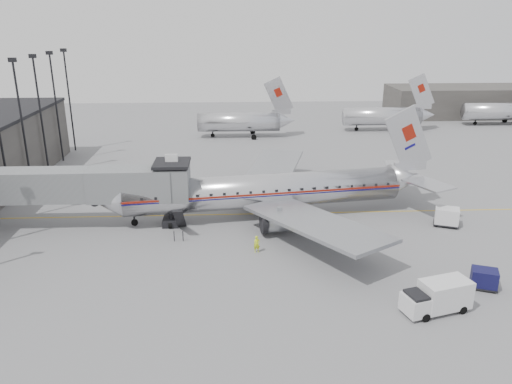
% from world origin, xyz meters
% --- Properties ---
extents(ground, '(160.00, 160.00, 0.00)m').
position_xyz_m(ground, '(0.00, 0.00, 0.00)').
color(ground, slate).
rests_on(ground, ground).
extents(hangar, '(30.00, 12.00, 6.00)m').
position_xyz_m(hangar, '(45.00, 60.00, 3.00)').
color(hangar, '#3C3936').
rests_on(hangar, ground).
extents(apron_line, '(60.00, 0.15, 0.01)m').
position_xyz_m(apron_line, '(3.00, 6.00, 0.01)').
color(apron_line, gold).
rests_on(apron_line, ground).
extents(jet_bridge, '(21.00, 6.20, 7.10)m').
position_xyz_m(jet_bridge, '(-16.66, 3.67, 4.18)').
color(jet_bridge, '#595B5D').
rests_on(jet_bridge, ground).
extents(floodlight_masts, '(0.90, 42.25, 15.25)m').
position_xyz_m(floodlight_masts, '(-27.50, 13.00, 8.36)').
color(floodlight_masts, black).
rests_on(floodlight_masts, ground).
extents(distant_aircraft_near, '(16.39, 3.20, 10.26)m').
position_xyz_m(distant_aircraft_near, '(-1.79, 42.00, 2.73)').
color(distant_aircraft_near, silver).
rests_on(distant_aircraft_near, ground).
extents(distant_aircraft_mid, '(16.39, 3.20, 10.26)m').
position_xyz_m(distant_aircraft_mid, '(24.21, 46.00, 2.73)').
color(distant_aircraft_mid, silver).
rests_on(distant_aircraft_mid, ground).
extents(distant_aircraft_far, '(16.39, 3.20, 10.26)m').
position_xyz_m(distant_aircraft_far, '(48.21, 50.00, 2.73)').
color(distant_aircraft_far, silver).
rests_on(distant_aircraft_far, ground).
extents(airliner, '(34.89, 32.12, 11.07)m').
position_xyz_m(airliner, '(0.69, 5.41, 2.78)').
color(airliner, silver).
rests_on(airliner, ground).
extents(service_van, '(5.13, 3.08, 2.26)m').
position_xyz_m(service_van, '(10.87, -12.97, 1.19)').
color(service_van, silver).
rests_on(service_van, ground).
extents(baggage_cart_navy, '(2.35, 2.09, 1.53)m').
position_xyz_m(baggage_cart_navy, '(15.72, -10.00, 0.81)').
color(baggage_cart_navy, '#0E0E38').
rests_on(baggage_cart_navy, ground).
extents(baggage_cart_white, '(2.80, 2.50, 1.82)m').
position_xyz_m(baggage_cart_white, '(17.82, 2.00, 0.97)').
color(baggage_cart_white, silver).
rests_on(baggage_cart_white, ground).
extents(ramp_worker, '(0.60, 0.44, 1.53)m').
position_xyz_m(ramp_worker, '(-1.15, -3.04, 0.76)').
color(ramp_worker, '#C6E01A').
rests_on(ramp_worker, ground).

